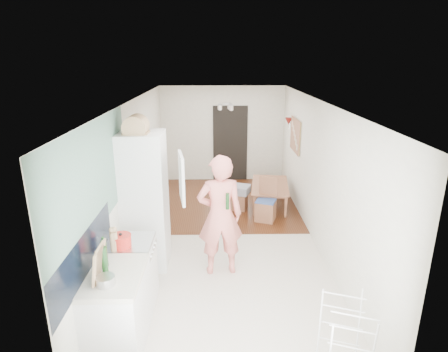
{
  "coord_description": "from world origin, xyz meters",
  "views": [
    {
      "loc": [
        -0.15,
        -6.17,
        3.21
      ],
      "look_at": [
        -0.03,
        0.2,
        1.16
      ],
      "focal_mm": 30.0,
      "sensor_mm": 36.0,
      "label": 1
    }
  ],
  "objects_px": {
    "dining_table": "(271,197)",
    "drying_rack": "(345,339)",
    "stool": "(240,201)",
    "person": "(220,205)",
    "dining_chair": "(266,200)"
  },
  "relations": [
    {
      "from": "dining_table",
      "to": "drying_rack",
      "type": "relative_size",
      "value": 1.38
    },
    {
      "from": "dining_table",
      "to": "stool",
      "type": "height_order",
      "value": "dining_table"
    },
    {
      "from": "dining_table",
      "to": "drying_rack",
      "type": "distance_m",
      "value": 4.68
    },
    {
      "from": "person",
      "to": "dining_table",
      "type": "height_order",
      "value": "person"
    },
    {
      "from": "person",
      "to": "stool",
      "type": "bearing_deg",
      "value": -106.81
    },
    {
      "from": "person",
      "to": "dining_chair",
      "type": "bearing_deg",
      "value": -123.05
    },
    {
      "from": "dining_table",
      "to": "dining_chair",
      "type": "xyz_separation_m",
      "value": [
        -0.22,
        -0.79,
        0.23
      ]
    },
    {
      "from": "drying_rack",
      "to": "stool",
      "type": "bearing_deg",
      "value": 119.57
    },
    {
      "from": "dining_table",
      "to": "dining_chair",
      "type": "height_order",
      "value": "dining_chair"
    },
    {
      "from": "drying_rack",
      "to": "dining_chair",
      "type": "bearing_deg",
      "value": 113.96
    },
    {
      "from": "dining_chair",
      "to": "stool",
      "type": "distance_m",
      "value": 0.79
    },
    {
      "from": "stool",
      "to": "drying_rack",
      "type": "xyz_separation_m",
      "value": [
        0.81,
        -4.45,
        0.24
      ]
    },
    {
      "from": "drying_rack",
      "to": "person",
      "type": "bearing_deg",
      "value": 141.37
    },
    {
      "from": "stool",
      "to": "person",
      "type": "bearing_deg",
      "value": -100.46
    },
    {
      "from": "dining_chair",
      "to": "drying_rack",
      "type": "xyz_separation_m",
      "value": [
        0.32,
        -3.89,
        -0.01
      ]
    }
  ]
}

